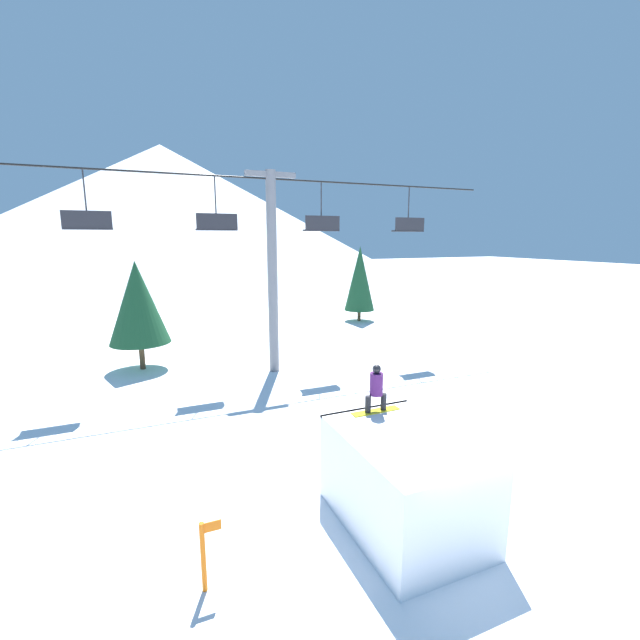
# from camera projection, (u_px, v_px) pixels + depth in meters

# --- Properties ---
(ground_plane) EXTENTS (220.00, 220.00, 0.00)m
(ground_plane) POSITION_uv_depth(u_px,v_px,m) (442.00, 545.00, 9.27)
(ground_plane) COLOR white
(mountain_ridge) EXTENTS (87.67, 87.67, 23.19)m
(mountain_ridge) POSITION_uv_depth(u_px,v_px,m) (164.00, 210.00, 79.72)
(mountain_ridge) COLOR silver
(mountain_ridge) RESTS_ON ground_plane
(snow_ramp) EXTENTS (2.57, 3.70, 2.18)m
(snow_ramp) POSITION_uv_depth(u_px,v_px,m) (404.00, 481.00, 9.75)
(snow_ramp) COLOR white
(snow_ramp) RESTS_ON ground_plane
(snowboarder) EXTENTS (1.30, 0.33, 1.25)m
(snowboarder) POSITION_uv_depth(u_px,v_px,m) (376.00, 389.00, 10.80)
(snowboarder) COLOR yellow
(snowboarder) RESTS_ON snow_ramp
(chairlift) EXTENTS (24.03, 0.48, 9.62)m
(chairlift) POSITION_uv_depth(u_px,v_px,m) (272.00, 255.00, 20.34)
(chairlift) COLOR slate
(chairlift) RESTS_ON ground_plane
(pine_tree_near) EXTENTS (2.92, 2.92, 5.47)m
(pine_tree_near) POSITION_uv_depth(u_px,v_px,m) (138.00, 303.00, 21.06)
(pine_tree_near) COLOR #4C3823
(pine_tree_near) RESTS_ON ground_plane
(pine_tree_far) EXTENTS (2.38, 2.38, 5.90)m
(pine_tree_far) POSITION_uv_depth(u_px,v_px,m) (360.00, 279.00, 33.64)
(pine_tree_far) COLOR #4C3823
(pine_tree_far) RESTS_ON ground_plane
(trail_marker) EXTENTS (0.41, 0.10, 1.42)m
(trail_marker) POSITION_uv_depth(u_px,v_px,m) (204.00, 554.00, 7.94)
(trail_marker) COLOR orange
(trail_marker) RESTS_ON ground_plane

